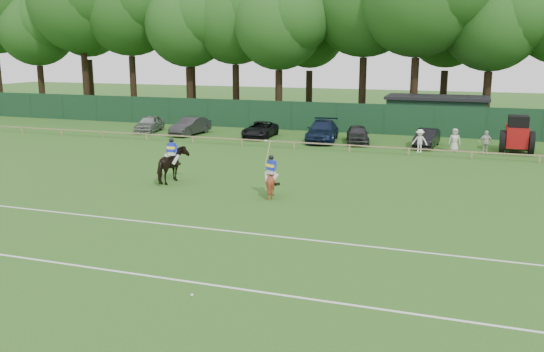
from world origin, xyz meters
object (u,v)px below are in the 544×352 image
at_px(sedan_silver, 150,124).
at_px(spectator_right, 455,140).
at_px(horse_chestnut, 271,182).
at_px(sedan_navy, 322,131).
at_px(spectator_left, 420,141).
at_px(spectator_mid, 486,142).
at_px(tractor, 517,135).
at_px(polo_ball, 192,295).
at_px(suv_black, 260,130).
at_px(horse_dark, 172,165).
at_px(estate_black, 427,138).
at_px(sedan_grey, 190,126).
at_px(hatch_grey, 358,134).
at_px(utility_shed, 436,114).

bearing_deg(sedan_silver, spectator_right, -14.82).
xyz_separation_m(horse_chestnut, sedan_navy, (-1.81, 17.25, 0.07)).
bearing_deg(spectator_left, spectator_mid, 11.92).
xyz_separation_m(horse_chestnut, tractor, (11.93, 16.68, 0.50)).
bearing_deg(spectator_left, polo_ball, -96.53).
xyz_separation_m(suv_black, polo_ball, (8.58, -29.04, -0.58)).
bearing_deg(sedan_navy, horse_dark, -111.95).
bearing_deg(spectator_left, horse_chestnut, -108.87).
bearing_deg(suv_black, estate_black, -4.66).
distance_m(sedan_silver, polo_ball, 34.38).
relative_size(horse_dark, sedan_grey, 0.51).
bearing_deg(horse_chestnut, suv_black, -38.76).
height_order(sedan_silver, hatch_grey, sedan_silver).
xyz_separation_m(sedan_grey, utility_shed, (19.04, 8.39, 0.83)).
bearing_deg(spectator_mid, sedan_navy, 152.75).
relative_size(utility_shed, tractor, 2.73).
relative_size(estate_black, tractor, 1.28).
relative_size(spectator_mid, spectator_right, 1.00).
relative_size(horse_dark, sedan_silver, 0.54).
bearing_deg(spectator_mid, suv_black, 154.83).
distance_m(horse_chestnut, estate_black, 18.13).
distance_m(hatch_grey, spectator_right, 7.11).
distance_m(sedan_navy, spectator_left, 7.94).
xyz_separation_m(horse_dark, tractor, (17.83, 15.64, 0.28)).
xyz_separation_m(spectator_left, tractor, (6.24, 2.03, 0.41)).
bearing_deg(tractor, sedan_navy, 178.39).
xyz_separation_m(horse_dark, horse_chestnut, (5.90, -1.04, -0.22)).
bearing_deg(spectator_left, hatch_grey, 155.51).
distance_m(spectator_mid, utility_shed, 10.71).
bearing_deg(horse_chestnut, horse_dark, 19.41).
height_order(estate_black, tractor, tractor).
xyz_separation_m(hatch_grey, utility_shed, (5.15, 8.30, 0.85)).
relative_size(suv_black, hatch_grey, 1.12).
xyz_separation_m(horse_dark, utility_shed, (12.01, 24.31, 0.60)).
distance_m(spectator_left, tractor, 6.58).
distance_m(suv_black, spectator_left, 12.99).
height_order(sedan_navy, spectator_right, spectator_right).
bearing_deg(tractor, sedan_grey, -179.87).
distance_m(suv_black, spectator_mid, 17.05).
xyz_separation_m(utility_shed, tractor, (5.82, -8.67, -0.32)).
height_order(suv_black, spectator_right, spectator_right).
distance_m(spectator_right, utility_shed, 9.85).
bearing_deg(utility_shed, sedan_navy, -134.39).
xyz_separation_m(suv_black, sedan_navy, (5.18, -0.21, 0.16)).
bearing_deg(spectator_right, utility_shed, 92.06).
bearing_deg(sedan_grey, spectator_left, -1.01).
height_order(horse_dark, sedan_grey, horse_dark).
distance_m(estate_black, spectator_mid, 4.33).
bearing_deg(horse_chestnut, hatch_grey, -63.81).
relative_size(estate_black, spectator_right, 2.44).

